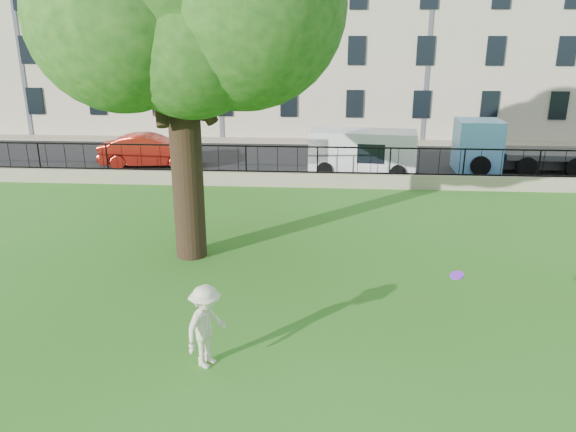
# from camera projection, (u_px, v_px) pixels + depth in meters

# --- Properties ---
(ground) EXTENTS (120.00, 120.00, 0.00)m
(ground) POSITION_uv_depth(u_px,v_px,m) (305.00, 330.00, 12.34)
(ground) COLOR #316718
(ground) RESTS_ON ground
(retaining_wall) EXTENTS (50.00, 0.40, 0.60)m
(retaining_wall) POSITION_uv_depth(u_px,v_px,m) (317.00, 180.00, 23.61)
(retaining_wall) COLOR gray
(retaining_wall) RESTS_ON ground
(iron_railing) EXTENTS (50.00, 0.05, 1.13)m
(iron_railing) POSITION_uv_depth(u_px,v_px,m) (317.00, 160.00, 23.35)
(iron_railing) COLOR black
(iron_railing) RESTS_ON retaining_wall
(street) EXTENTS (60.00, 9.00, 0.01)m
(street) POSITION_uv_depth(u_px,v_px,m) (319.00, 162.00, 28.16)
(street) COLOR black
(street) RESTS_ON ground
(sidewalk) EXTENTS (60.00, 1.40, 0.12)m
(sidewalk) POSITION_uv_depth(u_px,v_px,m) (321.00, 141.00, 33.06)
(sidewalk) COLOR gray
(sidewalk) RESTS_ON ground
(building_row) EXTENTS (56.40, 10.40, 13.80)m
(building_row) POSITION_uv_depth(u_px,v_px,m) (324.00, 20.00, 36.27)
(building_row) COLOR beige
(building_row) RESTS_ON ground
(man) EXTENTS (1.04, 1.26, 1.70)m
(man) POSITION_uv_depth(u_px,v_px,m) (206.00, 326.00, 10.82)
(man) COLOR beige
(man) RESTS_ON ground
(frisbee) EXTENTS (0.34, 0.35, 0.12)m
(frisbee) POSITION_uv_depth(u_px,v_px,m) (457.00, 275.00, 10.83)
(frisbee) COLOR purple
(red_sedan) EXTENTS (4.88, 2.14, 1.56)m
(red_sedan) POSITION_uv_depth(u_px,v_px,m) (151.00, 151.00, 26.97)
(red_sedan) COLOR red
(red_sedan) RESTS_ON street
(white_van) EXTENTS (4.90, 2.29, 1.99)m
(white_van) POSITION_uv_depth(u_px,v_px,m) (362.00, 153.00, 25.53)
(white_van) COLOR silver
(white_van) RESTS_ON street
(blue_truck) EXTENTS (5.71, 2.15, 2.37)m
(blue_truck) POSITION_uv_depth(u_px,v_px,m) (518.00, 146.00, 25.93)
(blue_truck) COLOR #5D9FDB
(blue_truck) RESTS_ON street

